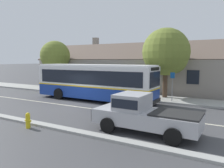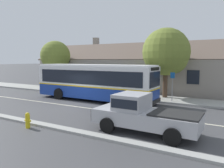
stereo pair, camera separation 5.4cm
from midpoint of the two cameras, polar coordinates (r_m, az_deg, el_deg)
ground_plane at (r=17.45m, az=-11.04°, el=-5.57°), size 300.00×300.00×0.00m
sidewalk_far at (r=22.24m, az=-0.92°, el=-2.68°), size 60.00×3.00×0.15m
curb_near at (r=14.28m, az=-23.69°, el=-8.42°), size 60.00×0.50×0.12m
lane_divider_stripe at (r=17.44m, az=-11.04°, el=-5.56°), size 60.00×0.16×0.01m
community_building at (r=28.78m, az=5.64°, el=3.04°), size 24.24×10.04×6.79m
transit_bus at (r=19.21m, az=-4.54°, el=0.75°), size 11.21×2.90×3.16m
pickup_truck_silver at (r=10.98m, az=7.99°, el=-7.57°), size 5.25×2.31×1.88m
bench_by_building at (r=26.84m, az=-14.98°, el=-0.29°), size 1.62×0.51×0.94m
street_tree_primary at (r=20.33m, az=14.30°, el=7.78°), size 4.26×4.26×6.41m
street_tree_secondary at (r=27.72m, az=-14.49°, el=7.14°), size 3.61×3.61×5.86m
fire_hydrant at (r=12.39m, az=-21.05°, el=-8.77°), size 0.42×0.24×0.83m
bus_stop_sign at (r=18.56m, az=15.58°, el=0.16°), size 0.36×0.07×2.40m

